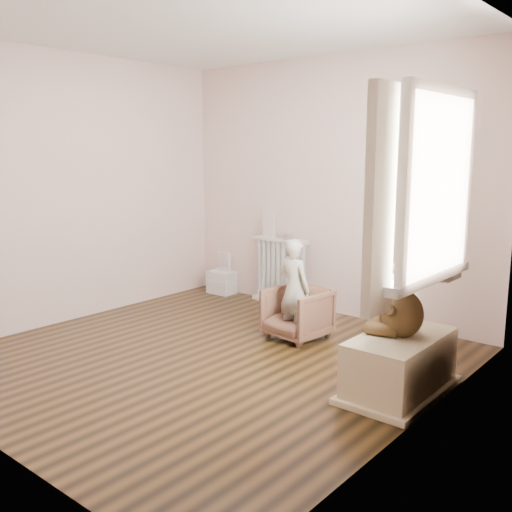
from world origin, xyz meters
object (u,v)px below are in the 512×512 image
Objects in this scene: toy_bench at (400,365)px; teddy_bear at (402,299)px; toy_vanity at (222,270)px; armchair at (297,313)px; plush_cat at (445,248)px; radiator at (281,270)px; child at (294,289)px.

teddy_bear is at bearing 155.18° from toy_bench.
teddy_bear is at bearing -23.84° from toy_vanity.
armchair is 1.59m from plush_cat.
armchair is at bearing 144.50° from teddy_bear.
toy_vanity is at bearing -177.99° from radiator.
teddy_bear reaches higher than child.
plush_cat is (1.38, -0.13, 0.53)m from child.
teddy_bear reaches higher than armchair.
child is at bearing 173.18° from plush_cat.
armchair is 0.24m from child.
teddy_bear is (2.89, -1.28, 0.40)m from toy_vanity.
child is at bearing 159.90° from toy_bench.
child reaches higher than toy_vanity.
toy_vanity is at bearing 161.19° from armchair.
plush_cat is at bearing 51.53° from teddy_bear.
child reaches higher than toy_bench.
teddy_bear is (1.23, -0.45, 0.20)m from child.
plush_cat is at bearing -1.00° from armchair.
teddy_bear is (1.23, -0.50, 0.44)m from armchair.
radiator reaches higher than toy_vanity.
armchair is at bearing -25.12° from toy_vanity.
toy_bench is at bearing -114.75° from plush_cat.
toy_vanity is at bearing -20.22° from child.
child is (0.80, -0.86, 0.08)m from radiator.
child is 1.01× the size of toy_bench.
teddy_bear is (2.03, -1.31, 0.28)m from radiator.
toy_vanity is 0.96× the size of armchair.
plush_cat is (0.14, 0.33, 0.80)m from toy_bench.
radiator reaches higher than toy_bench.
radiator is 2.47m from plush_cat.
toy_vanity is at bearing 142.74° from teddy_bear.
plush_cat is at bearing 66.81° from toy_bench.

